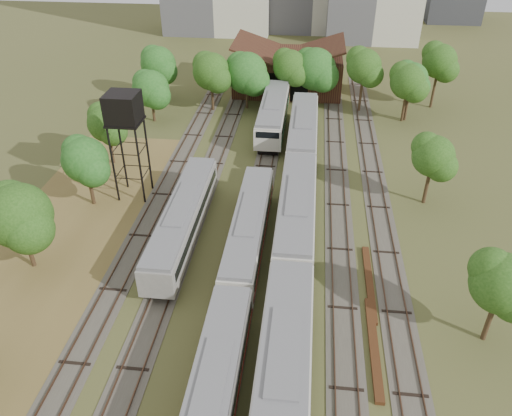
# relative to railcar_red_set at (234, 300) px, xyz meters

# --- Properties ---
(dry_grass_patch) EXTENTS (14.00, 60.00, 0.04)m
(dry_grass_patch) POSITION_rel_railcar_red_set_xyz_m (-16.00, -0.57, -1.80)
(dry_grass_patch) COLOR brown
(dry_grass_patch) RESTS_ON ground
(tracks) EXTENTS (24.60, 80.00, 0.19)m
(tracks) POSITION_rel_railcar_red_set_xyz_m (1.33, 16.43, -1.78)
(tracks) COLOR #4C473D
(tracks) RESTS_ON ground
(railcar_red_set) EXTENTS (2.78, 34.58, 3.44)m
(railcar_red_set) POSITION_rel_railcar_red_set_xyz_m (0.00, 0.00, 0.00)
(railcar_red_set) COLOR black
(railcar_red_set) RESTS_ON ground
(railcar_green_set) EXTENTS (3.26, 52.08, 4.04)m
(railcar_green_set) POSITION_rel_railcar_red_set_xyz_m (4.00, 11.20, 0.32)
(railcar_green_set) COLOR black
(railcar_green_set) RESTS_ON ground
(railcar_rear) EXTENTS (3.24, 16.08, 4.02)m
(railcar_rear) POSITION_rel_railcar_red_set_xyz_m (0.00, 33.79, 0.31)
(railcar_rear) COLOR black
(railcar_rear) RESTS_ON ground
(old_grey_coach) EXTENTS (2.85, 18.00, 3.52)m
(old_grey_coach) POSITION_rel_railcar_red_set_xyz_m (-6.00, 9.55, 0.11)
(old_grey_coach) COLOR black
(old_grey_coach) RESTS_ON ground
(water_tower) EXTENTS (3.14, 3.14, 10.86)m
(water_tower) POSITION_rel_railcar_red_set_xyz_m (-12.70, 16.18, 7.34)
(water_tower) COLOR black
(water_tower) RESTS_ON ground
(rail_pile_near) EXTENTS (0.61, 9.20, 0.31)m
(rail_pile_near) POSITION_rel_railcar_red_set_xyz_m (10.00, -1.72, -1.66)
(rail_pile_near) COLOR #522E17
(rail_pile_near) RESTS_ON ground
(rail_pile_far) EXTENTS (0.57, 9.09, 0.30)m
(rail_pile_far) POSITION_rel_railcar_red_set_xyz_m (10.20, 4.91, -1.67)
(rail_pile_far) COLOR #522E17
(rail_pile_far) RESTS_ON ground
(maintenance_shed) EXTENTS (16.45, 11.55, 7.58)m
(maintenance_shed) POSITION_rel_railcar_red_set_xyz_m (1.00, 49.41, 1.10)
(maintenance_shed) COLOR #341613
(maintenance_shed) RESTS_ON ground
(tree_band_left) EXTENTS (7.86, 54.73, 8.06)m
(tree_band_left) POSITION_rel_railcar_red_set_xyz_m (-17.29, 6.52, 3.20)
(tree_band_left) COLOR #382616
(tree_band_left) RESTS_ON ground
(tree_band_far) EXTENTS (44.00, 9.96, 8.96)m
(tree_band_far) POSITION_rel_railcar_red_set_xyz_m (1.73, 42.13, 3.68)
(tree_band_far) COLOR #382616
(tree_band_far) RESTS_ON ground
(tree_band_right) EXTENTS (5.26, 43.23, 7.81)m
(tree_band_right) POSITION_rel_railcar_red_set_xyz_m (17.16, 21.43, 3.46)
(tree_band_right) COLOR #382616
(tree_band_right) RESTS_ON ground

